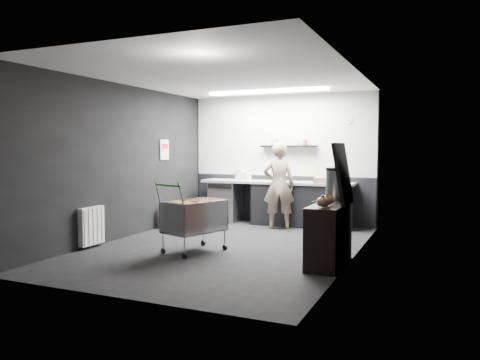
% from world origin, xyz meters
% --- Properties ---
extents(floor, '(5.50, 5.50, 0.00)m').
position_xyz_m(floor, '(0.00, 0.00, 0.00)').
color(floor, black).
rests_on(floor, ground).
extents(ceiling, '(5.50, 5.50, 0.00)m').
position_xyz_m(ceiling, '(0.00, 0.00, 2.70)').
color(ceiling, white).
rests_on(ceiling, wall_back).
extents(wall_back, '(5.50, 0.00, 5.50)m').
position_xyz_m(wall_back, '(0.00, 2.75, 1.35)').
color(wall_back, black).
rests_on(wall_back, floor).
extents(wall_front, '(5.50, 0.00, 5.50)m').
position_xyz_m(wall_front, '(0.00, -2.75, 1.35)').
color(wall_front, black).
rests_on(wall_front, floor).
extents(wall_left, '(0.00, 5.50, 5.50)m').
position_xyz_m(wall_left, '(-2.00, 0.00, 1.35)').
color(wall_left, black).
rests_on(wall_left, floor).
extents(wall_right, '(0.00, 5.50, 5.50)m').
position_xyz_m(wall_right, '(2.00, 0.00, 1.35)').
color(wall_right, black).
rests_on(wall_right, floor).
extents(kitchen_wall_panel, '(3.95, 0.02, 1.70)m').
position_xyz_m(kitchen_wall_panel, '(0.00, 2.73, 1.85)').
color(kitchen_wall_panel, beige).
rests_on(kitchen_wall_panel, wall_back).
extents(dado_panel, '(3.95, 0.02, 1.00)m').
position_xyz_m(dado_panel, '(0.00, 2.73, 0.50)').
color(dado_panel, black).
rests_on(dado_panel, wall_back).
extents(floating_shelf, '(1.20, 0.22, 0.04)m').
position_xyz_m(floating_shelf, '(0.20, 2.62, 1.62)').
color(floating_shelf, black).
rests_on(floating_shelf, wall_back).
extents(wall_clock, '(0.20, 0.03, 0.20)m').
position_xyz_m(wall_clock, '(1.40, 2.72, 2.15)').
color(wall_clock, silver).
rests_on(wall_clock, wall_back).
extents(poster, '(0.02, 0.30, 0.40)m').
position_xyz_m(poster, '(-1.98, 1.30, 1.55)').
color(poster, white).
rests_on(poster, wall_left).
extents(poster_red_band, '(0.02, 0.22, 0.10)m').
position_xyz_m(poster_red_band, '(-1.98, 1.30, 1.62)').
color(poster_red_band, red).
rests_on(poster_red_band, poster).
extents(radiator, '(0.10, 0.50, 0.60)m').
position_xyz_m(radiator, '(-1.94, -0.90, 0.35)').
color(radiator, silver).
rests_on(radiator, wall_left).
extents(ceiling_strip, '(2.40, 0.20, 0.04)m').
position_xyz_m(ceiling_strip, '(0.00, 1.85, 2.67)').
color(ceiling_strip, white).
rests_on(ceiling_strip, ceiling).
extents(prep_counter, '(3.20, 0.61, 0.90)m').
position_xyz_m(prep_counter, '(0.14, 2.42, 0.46)').
color(prep_counter, black).
rests_on(prep_counter, floor).
extents(person, '(0.72, 0.58, 1.70)m').
position_xyz_m(person, '(0.22, 1.97, 0.85)').
color(person, beige).
rests_on(person, floor).
extents(shopping_cart, '(0.87, 1.15, 1.07)m').
position_xyz_m(shopping_cart, '(-0.30, -0.51, 0.51)').
color(shopping_cart, silver).
rests_on(shopping_cart, floor).
extents(sideboard, '(0.47, 1.11, 1.66)m').
position_xyz_m(sideboard, '(1.78, -0.47, 0.53)').
color(sideboard, black).
rests_on(sideboard, floor).
extents(fire_extinguisher, '(0.16, 0.16, 0.52)m').
position_xyz_m(fire_extinguisher, '(-1.85, 1.06, 0.25)').
color(fire_extinguisher, '#AF140B').
rests_on(fire_extinguisher, floor).
extents(cardboard_box, '(0.60, 0.48, 0.11)m').
position_xyz_m(cardboard_box, '(1.11, 2.37, 0.95)').
color(cardboard_box, '#AA7C5A').
rests_on(cardboard_box, prep_counter).
extents(pink_tub, '(0.23, 0.23, 0.23)m').
position_xyz_m(pink_tub, '(-0.80, 2.42, 1.01)').
color(pink_tub, beige).
rests_on(pink_tub, prep_counter).
extents(white_container, '(0.23, 0.20, 0.18)m').
position_xyz_m(white_container, '(-0.67, 2.37, 0.99)').
color(white_container, silver).
rests_on(white_container, prep_counter).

